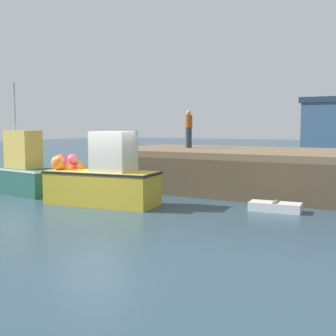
# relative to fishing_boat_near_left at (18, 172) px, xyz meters

# --- Properties ---
(ground) EXTENTS (120.00, 160.00, 0.10)m
(ground) POSITION_rel_fishing_boat_near_left_xyz_m (4.77, -1.08, -0.92)
(ground) COLOR #2D4756
(pier) EXTENTS (10.33, 6.23, 1.69)m
(pier) POSITION_rel_fishing_boat_near_left_xyz_m (6.69, 5.03, 0.51)
(pier) COLOR brown
(pier) RESTS_ON ground
(fishing_boat_near_left) EXTENTS (4.01, 1.58, 4.38)m
(fishing_boat_near_left) POSITION_rel_fishing_boat_near_left_xyz_m (0.00, 0.00, 0.00)
(fishing_boat_near_left) COLOR #23564C
(fishing_boat_near_left) RESTS_ON ground
(fishing_boat_near_right) EXTENTS (4.04, 1.95, 2.49)m
(fishing_boat_near_right) POSITION_rel_fishing_boat_near_left_xyz_m (4.49, -0.34, 0.03)
(fishing_boat_near_right) COLOR gold
(fishing_boat_near_right) RESTS_ON ground
(rowboat) EXTENTS (1.65, 0.83, 0.32)m
(rowboat) POSITION_rel_fishing_boat_near_left_xyz_m (9.94, 1.42, -0.73)
(rowboat) COLOR silver
(rowboat) RESTS_ON ground
(dockworker) EXTENTS (0.34, 0.34, 1.71)m
(dockworker) POSITION_rel_fishing_boat_near_left_xyz_m (4.58, 5.85, 1.67)
(dockworker) COLOR #2D3342
(dockworker) RESTS_ON pier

